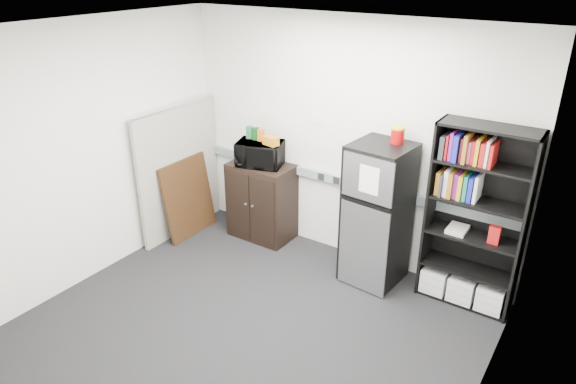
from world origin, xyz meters
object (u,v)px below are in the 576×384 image
Objects in this scene: bookshelf at (475,220)px; cabinet at (262,201)px; refrigerator at (377,215)px; cubicle_partition at (180,170)px; microwave at (260,154)px.

bookshelf reaches higher than cabinet.
cubicle_partition is at bearing -167.22° from refrigerator.
cabinet is 0.62m from microwave.
bookshelf is 2.50m from microwave.
bookshelf is at bearing 8.06° from cubicle_partition.
cubicle_partition is 1.08m from cabinet.
refrigerator is (1.55, -0.06, -0.34)m from microwave.
cubicle_partition is 2.51m from refrigerator.
bookshelf is 1.14× the size of cubicle_partition.
microwave is 0.34× the size of refrigerator.
microwave is at bearing -177.40° from refrigerator.
cabinet is (-2.49, -0.06, -0.44)m from bookshelf.
cabinet is at bearing 24.24° from cubicle_partition.
bookshelf is 1.94× the size of cabinet.
cubicle_partition reaches higher than cabinet.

